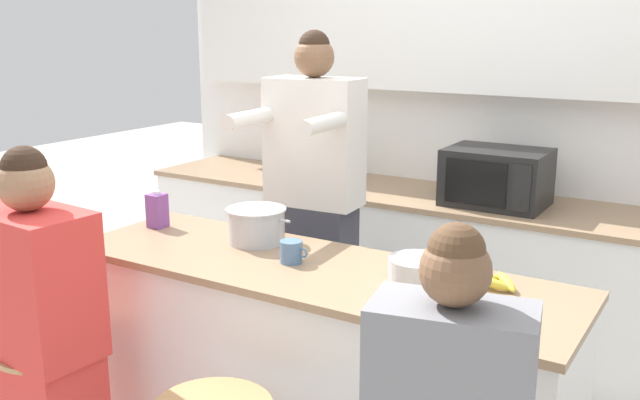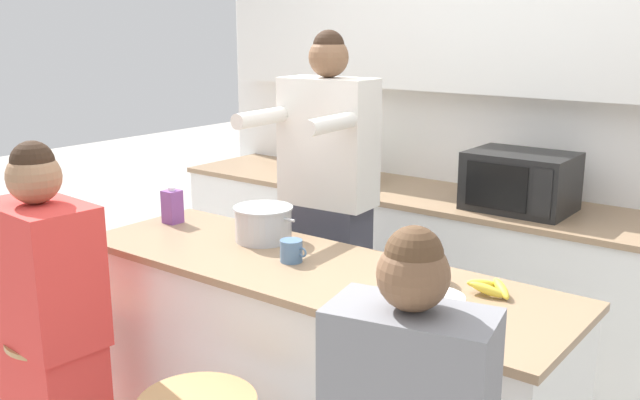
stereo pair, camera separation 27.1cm
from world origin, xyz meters
TOP-DOWN VIEW (x-y plane):
  - wall_back at (0.00, 1.76)m, footprint 4.13×0.22m
  - back_counter at (0.00, 1.44)m, footprint 3.83×0.66m
  - kitchen_island at (0.00, 0.00)m, footprint 2.06×0.64m
  - person_cooking at (-0.36, 0.59)m, footprint 0.48×0.58m
  - person_wrapped_blanket at (-0.80, -0.63)m, footprint 0.48×0.32m
  - cooking_pot at (-0.37, 0.14)m, footprint 0.34×0.26m
  - fruit_bowl at (0.41, 0.09)m, footprint 0.22×0.22m
  - mixing_bowl_steel at (0.63, -0.18)m, footprint 0.20×0.20m
  - coffee_cup_near at (-0.09, 0.00)m, footprint 0.12×0.09m
  - banana_bunch at (0.68, 0.14)m, footprint 0.18×0.13m
  - juice_carton at (-0.89, 0.09)m, footprint 0.07×0.07m
  - microwave at (0.26, 1.40)m, footprint 0.52×0.39m
  - potted_plant at (-0.73, 1.44)m, footprint 0.20×0.20m

SIDE VIEW (x-z plane):
  - back_counter at x=0.00m, z-range 0.00..0.90m
  - kitchen_island at x=0.00m, z-range 0.01..0.93m
  - person_wrapped_blanket at x=-0.80m, z-range -0.04..1.37m
  - person_cooking at x=-0.36m, z-range -0.01..1.79m
  - banana_bunch at x=0.68m, z-range 0.92..0.98m
  - fruit_bowl at x=0.41m, z-range 0.92..1.00m
  - mixing_bowl_steel at x=0.63m, z-range 0.92..1.01m
  - coffee_cup_near at x=-0.09m, z-range 0.92..1.01m
  - cooking_pot at x=-0.37m, z-range 0.92..1.07m
  - juice_carton at x=-0.89m, z-range 0.92..1.09m
  - potted_plant at x=-0.73m, z-range 0.91..1.18m
  - microwave at x=0.26m, z-range 0.90..1.20m
  - wall_back at x=0.00m, z-range 0.19..2.89m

